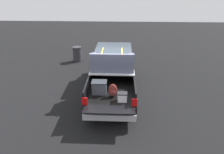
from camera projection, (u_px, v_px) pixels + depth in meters
ground_plane at (113, 93)px, 10.57m from camera, size 40.00×40.00×0.00m
pickup_truck at (113, 71)px, 10.52m from camera, size 6.05×2.06×2.23m
trash_can at (77, 54)px, 14.54m from camera, size 0.60×0.60×0.98m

